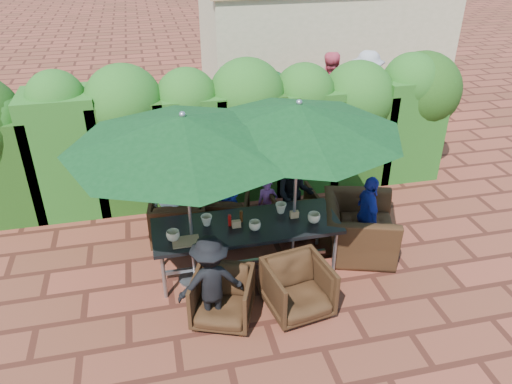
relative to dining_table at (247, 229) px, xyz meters
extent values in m
plane|color=brown|center=(0.01, 0.00, -0.68)|extent=(80.00, 80.00, 0.00)
cube|color=black|center=(0.00, 0.00, 0.05)|extent=(2.54, 0.90, 0.05)
cube|color=gray|center=(0.00, 0.00, -0.56)|extent=(2.34, 0.05, 0.05)
cylinder|color=gray|center=(-1.17, -0.35, -0.33)|extent=(0.05, 0.05, 0.70)
cylinder|color=gray|center=(-1.17, 0.35, -0.33)|extent=(0.05, 0.05, 0.70)
cylinder|color=gray|center=(1.17, -0.35, -0.33)|extent=(0.05, 0.05, 0.70)
cylinder|color=gray|center=(1.17, 0.35, -0.33)|extent=(0.05, 0.05, 0.70)
cylinder|color=gray|center=(-0.76, -0.07, -0.66)|extent=(0.44, 0.44, 0.03)
cylinder|color=gray|center=(-0.76, -0.07, 0.52)|extent=(0.04, 0.04, 2.40)
cone|color=black|center=(-0.76, -0.07, 1.54)|extent=(2.89, 2.89, 0.38)
sphere|color=gray|center=(-0.76, -0.07, 1.74)|extent=(0.08, 0.08, 0.08)
cylinder|color=gray|center=(0.68, 0.03, -0.66)|extent=(0.44, 0.44, 0.03)
cylinder|color=gray|center=(0.68, 0.03, 0.52)|extent=(0.04, 0.04, 2.40)
cone|color=black|center=(0.68, 0.03, 1.54)|extent=(2.72, 2.72, 0.38)
sphere|color=gray|center=(0.68, 0.03, 1.74)|extent=(0.08, 0.08, 0.08)
imported|color=black|center=(-0.85, 0.95, -0.25)|extent=(0.93, 0.88, 0.85)
imported|color=black|center=(-0.12, 1.05, -0.31)|extent=(0.87, 0.84, 0.73)
imported|color=black|center=(0.92, 0.84, -0.31)|extent=(0.75, 0.71, 0.74)
imported|color=black|center=(-0.50, -0.90, -0.31)|extent=(0.90, 0.87, 0.73)
imported|color=black|center=(0.45, -0.96, -0.29)|extent=(0.86, 0.82, 0.77)
imported|color=black|center=(1.71, 0.10, -0.16)|extent=(1.09, 1.35, 1.03)
imported|color=silver|center=(-0.93, 0.85, -0.01)|extent=(0.75, 0.60, 1.33)
imported|color=#1C2899|center=(-0.08, 0.97, -0.08)|extent=(0.48, 0.42, 1.20)
imported|color=black|center=(0.94, 0.87, -0.06)|extent=(0.67, 0.51, 1.24)
imported|color=black|center=(-0.63, -0.93, -0.05)|extent=(0.82, 0.43, 1.25)
imported|color=#1C2899|center=(1.81, 0.06, -0.06)|extent=(0.43, 0.75, 1.22)
imported|color=#E7516E|center=(-0.33, 1.11, -0.29)|extent=(0.29, 0.24, 0.77)
imported|color=#9B4BA2|center=(0.53, 0.95, -0.24)|extent=(0.36, 0.31, 0.87)
imported|color=green|center=(1.54, 4.35, 0.10)|extent=(1.52, 1.08, 1.55)
imported|color=#E7516E|center=(2.80, 4.52, 0.24)|extent=(0.95, 0.67, 1.84)
imported|color=#9B9AA2|center=(3.61, 4.32, 0.26)|extent=(1.31, 1.03, 1.86)
imported|color=beige|center=(-1.00, -0.14, 0.14)|extent=(0.18, 0.18, 0.14)
imported|color=beige|center=(-0.53, 0.12, 0.15)|extent=(0.15, 0.15, 0.14)
imported|color=beige|center=(0.08, -0.14, 0.14)|extent=(0.16, 0.16, 0.13)
imported|color=beige|center=(0.54, 0.20, 0.15)|extent=(0.15, 0.15, 0.15)
imported|color=beige|center=(0.91, -0.14, 0.14)|extent=(0.17, 0.17, 0.14)
cylinder|color=#B20C0A|center=(-0.23, 0.03, 0.16)|extent=(0.04, 0.04, 0.17)
cylinder|color=#4C230C|center=(-0.05, 0.09, 0.16)|extent=(0.04, 0.04, 0.17)
cube|color=#966E48|center=(-0.85, -0.22, 0.08)|extent=(0.35, 0.25, 0.02)
cube|color=tan|center=(-0.15, -0.03, 0.12)|extent=(0.12, 0.06, 0.10)
cube|color=tan|center=(0.68, 0.03, 0.12)|extent=(0.12, 0.06, 0.10)
cube|color=#1B3A10|center=(-3.49, 2.30, 0.19)|extent=(1.15, 0.95, 1.74)
cube|color=#1B3A10|center=(-2.49, 2.30, 0.35)|extent=(1.15, 0.95, 2.04)
sphere|color=#1B3A10|center=(-2.49, 2.30, 1.27)|extent=(0.90, 0.90, 0.90)
cube|color=#1B3A10|center=(-1.49, 2.30, 0.27)|extent=(1.15, 0.95, 1.89)
sphere|color=#1B3A10|center=(-1.49, 2.30, 1.12)|extent=(1.26, 1.26, 1.26)
cube|color=#1B3A10|center=(-0.49, 2.30, 0.27)|extent=(1.15, 0.95, 1.89)
sphere|color=#1B3A10|center=(-0.49, 2.30, 1.11)|extent=(1.03, 1.03, 1.03)
cube|color=#1B3A10|center=(0.51, 2.30, 0.26)|extent=(1.15, 0.95, 1.86)
sphere|color=#1B3A10|center=(0.51, 2.30, 1.09)|extent=(1.28, 1.28, 1.28)
cube|color=#1B3A10|center=(1.51, 2.30, 0.24)|extent=(1.15, 0.95, 1.83)
sphere|color=#1B3A10|center=(1.51, 2.30, 1.06)|extent=(1.05, 1.05, 1.05)
cube|color=#1B3A10|center=(2.51, 2.30, 0.17)|extent=(1.15, 0.95, 1.69)
sphere|color=#1B3A10|center=(2.51, 2.30, 0.92)|extent=(1.29, 1.29, 1.29)
cube|color=#1B3A10|center=(3.51, 2.30, 0.27)|extent=(1.15, 0.95, 1.90)
sphere|color=#1B3A10|center=(3.51, 2.30, 1.13)|extent=(1.04, 1.04, 1.04)
sphere|color=#1B3A10|center=(3.81, 2.40, 0.92)|extent=(1.40, 1.40, 1.40)
cube|color=beige|center=(3.51, 7.00, 0.92)|extent=(6.00, 3.00, 3.20)
camera|label=1|loc=(-1.14, -5.55, 3.80)|focal=35.00mm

